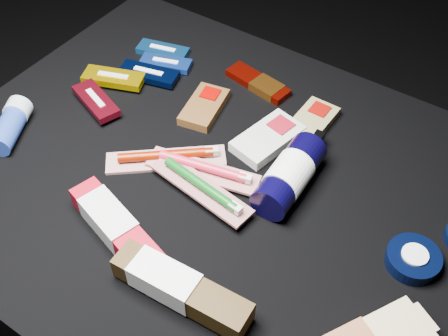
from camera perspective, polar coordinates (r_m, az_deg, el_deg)
The scene contains 19 objects.
ground at distance 1.30m, azimuth -0.81°, elevation -12.48°, with size 3.00×3.00×0.00m, color black.
cloth_table at distance 1.13m, azimuth -0.92°, elevation -7.48°, with size 0.98×0.78×0.40m, color black.
luna_bar_0 at distance 1.23m, azimuth -6.22°, elevation 11.79°, with size 0.12×0.07×0.01m.
luna_bar_1 at distance 1.19m, azimuth -5.94°, elevation 10.56°, with size 0.11×0.07×0.01m.
luna_bar_2 at distance 1.16m, azimuth -7.65°, elevation 9.47°, with size 0.13×0.07×0.02m.
luna_bar_3 at distance 1.16m, azimuth -11.16°, elevation 8.96°, with size 0.13×0.09×0.02m.
luna_bar_4 at distance 1.11m, azimuth -12.88°, elevation 6.68°, with size 0.13×0.08×0.02m.
clif_bar_0 at distance 1.09m, azimuth -1.93°, elevation 6.38°, with size 0.08×0.12×0.02m.
clif_bar_1 at distance 1.02m, azimuth 4.68°, elevation 3.15°, with size 0.10×0.14×0.02m.
clif_bar_2 at distance 1.07m, azimuth 8.99°, elevation 4.76°, with size 0.06×0.12×0.02m.
power_bar at distance 1.14m, azimuth 3.76°, elevation 8.48°, with size 0.14×0.06×0.02m.
lotion_bottle at distance 0.93m, azimuth 6.68°, elevation -0.72°, with size 0.07×0.20×0.07m.
cream_tin_lower at distance 0.90m, azimuth 18.66°, elevation -8.75°, with size 0.08×0.08×0.03m.
deodorant_stick at distance 1.10m, azimuth -20.88°, elevation 4.11°, with size 0.09×0.12×0.05m.
toothbrush_pack_0 at distance 0.99m, azimuth -5.75°, elevation 1.08°, with size 0.19×0.17×0.02m.
toothbrush_pack_1 at distance 0.96m, azimuth -2.01°, elevation -0.12°, with size 0.20×0.09×0.02m.
toothbrush_pack_2 at distance 0.93m, azimuth -2.25°, elevation -1.97°, with size 0.20×0.07×0.02m.
toothpaste_carton_red at distance 0.89m, azimuth -10.94°, elevation -5.92°, with size 0.22×0.10×0.04m.
toothpaste_carton_green at distance 0.82m, azimuth -4.94°, elevation -11.85°, with size 0.22×0.06×0.04m.
Camera 1 is at (0.37, -0.52, 1.13)m, focal length 45.00 mm.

